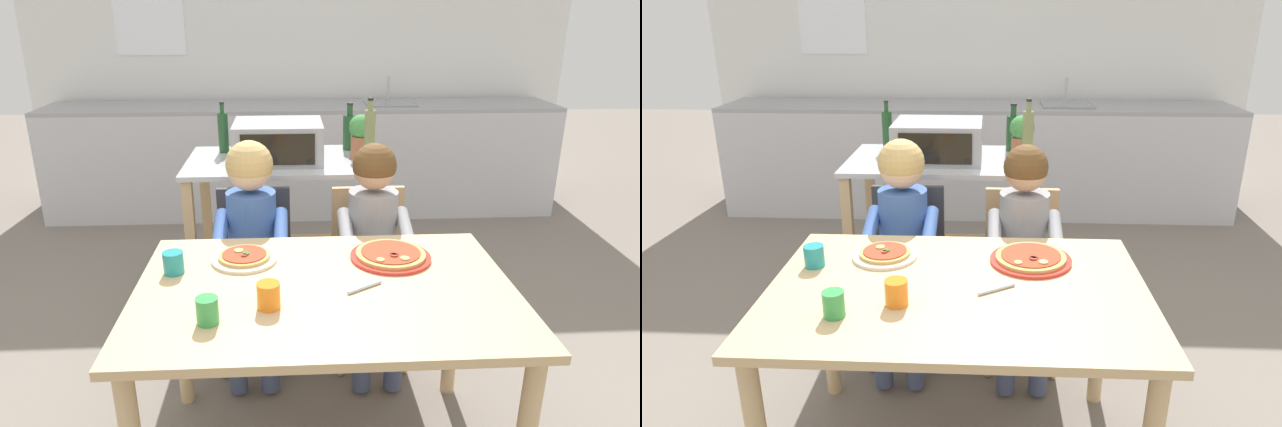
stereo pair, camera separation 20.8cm
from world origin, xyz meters
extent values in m
plane|color=slate|center=(0.00, 1.27, 0.00)|extent=(12.67, 12.67, 0.00)
cube|color=white|center=(0.00, 3.23, 1.35)|extent=(4.53, 0.12, 2.70)
cube|color=white|center=(-1.22, 3.16, 1.65)|extent=(0.56, 0.01, 0.80)
cube|color=silver|center=(0.00, 2.82, 0.43)|extent=(4.08, 0.60, 0.86)
cube|color=#9E9EA3|center=(0.00, 2.82, 0.87)|extent=(4.08, 0.60, 0.03)
cube|color=gray|center=(0.71, 2.82, 0.89)|extent=(0.40, 0.33, 0.02)
cylinder|color=#B7BABF|center=(0.71, 2.94, 0.99)|extent=(0.02, 0.02, 0.20)
cube|color=#B7BABF|center=(-0.14, 1.20, 0.85)|extent=(1.01, 0.63, 0.02)
cube|color=tan|center=(-0.14, 1.20, 0.30)|extent=(0.93, 0.58, 0.02)
cube|color=tan|center=(-0.61, 0.93, 0.42)|extent=(0.05, 0.05, 0.84)
cube|color=tan|center=(0.33, 0.93, 0.42)|extent=(0.05, 0.05, 0.84)
cube|color=tan|center=(-0.61, 1.48, 0.42)|extent=(0.05, 0.05, 0.84)
cube|color=tan|center=(0.33, 1.48, 0.42)|extent=(0.05, 0.05, 0.84)
cube|color=#999BA0|center=(-0.17, 1.18, 0.96)|extent=(0.45, 0.37, 0.20)
cube|color=black|center=(-0.17, 1.00, 0.96)|extent=(0.36, 0.01, 0.15)
cylinder|color=black|center=(-0.01, 0.99, 0.90)|extent=(0.02, 0.01, 0.02)
cylinder|color=#1E4723|center=(0.23, 1.40, 0.96)|extent=(0.07, 0.07, 0.19)
cylinder|color=#1E4723|center=(0.23, 1.40, 1.08)|extent=(0.03, 0.03, 0.06)
cylinder|color=black|center=(0.23, 1.40, 1.12)|extent=(0.04, 0.04, 0.01)
cylinder|color=#1E4723|center=(-0.47, 1.37, 0.97)|extent=(0.06, 0.06, 0.22)
cylinder|color=#1E4723|center=(-0.47, 1.37, 1.10)|extent=(0.02, 0.02, 0.05)
cylinder|color=black|center=(-0.47, 1.37, 1.13)|extent=(0.02, 0.02, 0.01)
cylinder|color=olive|center=(0.28, 1.00, 1.00)|extent=(0.05, 0.05, 0.29)
cylinder|color=olive|center=(0.28, 1.00, 1.17)|extent=(0.02, 0.02, 0.05)
cylinder|color=black|center=(0.28, 1.00, 1.20)|extent=(0.03, 0.03, 0.01)
cylinder|color=#9E5B3D|center=(0.27, 1.19, 0.92)|extent=(0.11, 0.11, 0.12)
sphere|color=#428942|center=(0.27, 1.19, 1.03)|extent=(0.13, 0.13, 0.13)
cube|color=tan|center=(0.00, 0.00, 0.72)|extent=(1.27, 0.87, 0.03)
cylinder|color=tan|center=(-0.57, 0.37, 0.35)|extent=(0.06, 0.06, 0.70)
cylinder|color=tan|center=(0.57, 0.37, 0.35)|extent=(0.06, 0.06, 0.70)
cube|color=#333338|center=(-0.28, 0.67, 0.44)|extent=(0.36, 0.36, 0.04)
cube|color=#333338|center=(-0.28, 0.83, 0.63)|extent=(0.34, 0.03, 0.38)
cylinder|color=#333338|center=(-0.13, 0.52, 0.22)|extent=(0.03, 0.03, 0.42)
cylinder|color=#333338|center=(-0.43, 0.52, 0.22)|extent=(0.03, 0.03, 0.42)
cylinder|color=#333338|center=(-0.13, 0.82, 0.22)|extent=(0.03, 0.03, 0.42)
cylinder|color=#333338|center=(-0.43, 0.82, 0.22)|extent=(0.03, 0.03, 0.42)
cube|color=tan|center=(0.26, 0.66, 0.44)|extent=(0.36, 0.36, 0.04)
cube|color=tan|center=(0.26, 0.82, 0.63)|extent=(0.34, 0.03, 0.38)
cylinder|color=tan|center=(0.41, 0.51, 0.22)|extent=(0.03, 0.03, 0.42)
cylinder|color=tan|center=(0.11, 0.51, 0.22)|extent=(0.03, 0.03, 0.42)
cylinder|color=tan|center=(0.41, 0.81, 0.22)|extent=(0.03, 0.03, 0.42)
cylinder|color=tan|center=(0.11, 0.81, 0.22)|extent=(0.03, 0.03, 0.42)
cube|color=#424C6B|center=(-0.21, 0.53, 0.48)|extent=(0.10, 0.30, 0.10)
cylinder|color=#424C6B|center=(-0.21, 0.40, 0.24)|extent=(0.08, 0.08, 0.44)
cube|color=#424C6B|center=(-0.35, 0.53, 0.48)|extent=(0.10, 0.30, 0.10)
cylinder|color=#424C6B|center=(-0.35, 0.40, 0.24)|extent=(0.08, 0.08, 0.44)
cylinder|color=#3D60A8|center=(-0.15, 0.57, 0.70)|extent=(0.06, 0.26, 0.15)
cylinder|color=#3D60A8|center=(-0.41, 0.57, 0.70)|extent=(0.06, 0.26, 0.15)
cylinder|color=#3D60A8|center=(-0.28, 0.67, 0.67)|extent=(0.22, 0.22, 0.37)
sphere|color=beige|center=(-0.28, 0.67, 0.96)|extent=(0.20, 0.20, 0.20)
sphere|color=tan|center=(-0.28, 0.67, 0.98)|extent=(0.21, 0.21, 0.21)
cube|color=#424C6B|center=(0.33, 0.52, 0.48)|extent=(0.10, 0.30, 0.10)
cylinder|color=#424C6B|center=(0.33, 0.39, 0.24)|extent=(0.08, 0.08, 0.44)
cube|color=#424C6B|center=(0.19, 0.52, 0.48)|extent=(0.10, 0.30, 0.10)
cylinder|color=#424C6B|center=(0.19, 0.39, 0.24)|extent=(0.08, 0.08, 0.44)
cylinder|color=gray|center=(0.39, 0.56, 0.70)|extent=(0.06, 0.26, 0.15)
cylinder|color=gray|center=(0.13, 0.56, 0.70)|extent=(0.06, 0.26, 0.15)
cylinder|color=gray|center=(0.26, 0.66, 0.67)|extent=(0.22, 0.22, 0.37)
sphere|color=tan|center=(0.26, 0.66, 0.95)|extent=(0.18, 0.18, 0.18)
sphere|color=brown|center=(0.26, 0.66, 0.97)|extent=(0.19, 0.19, 0.19)
cylinder|color=beige|center=(-0.28, 0.22, 0.74)|extent=(0.24, 0.24, 0.01)
cylinder|color=tan|center=(-0.28, 0.22, 0.75)|extent=(0.19, 0.19, 0.01)
cylinder|color=#B23D23|center=(-0.28, 0.22, 0.76)|extent=(0.16, 0.16, 0.00)
cylinder|color=#DBC666|center=(-0.31, 0.24, 0.76)|extent=(0.03, 0.03, 0.01)
cylinder|color=maroon|center=(-0.28, 0.20, 0.76)|extent=(0.02, 0.02, 0.01)
cylinder|color=#386628|center=(-0.28, 0.21, 0.76)|extent=(0.03, 0.03, 0.01)
cylinder|color=red|center=(0.26, 0.21, 0.74)|extent=(0.30, 0.30, 0.01)
cylinder|color=tan|center=(0.26, 0.21, 0.75)|extent=(0.26, 0.26, 0.01)
cylinder|color=#B23D23|center=(0.26, 0.21, 0.76)|extent=(0.22, 0.22, 0.00)
cylinder|color=maroon|center=(0.27, 0.18, 0.76)|extent=(0.03, 0.03, 0.01)
cylinder|color=#DBC666|center=(0.30, 0.14, 0.76)|extent=(0.03, 0.03, 0.01)
cylinder|color=#DBC666|center=(0.21, 0.13, 0.76)|extent=(0.03, 0.03, 0.01)
cylinder|color=maroon|center=(0.26, 0.17, 0.76)|extent=(0.03, 0.03, 0.01)
cylinder|color=teal|center=(-0.52, 0.13, 0.77)|extent=(0.07, 0.07, 0.08)
cylinder|color=green|center=(-0.36, -0.21, 0.77)|extent=(0.07, 0.07, 0.08)
cylinder|color=orange|center=(-0.18, -0.13, 0.77)|extent=(0.07, 0.07, 0.08)
cylinder|color=#B7BABF|center=(0.13, -0.02, 0.74)|extent=(0.13, 0.08, 0.01)
camera|label=1|loc=(-0.11, -1.65, 1.60)|focal=31.14mm
camera|label=2|loc=(0.10, -1.65, 1.60)|focal=31.14mm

